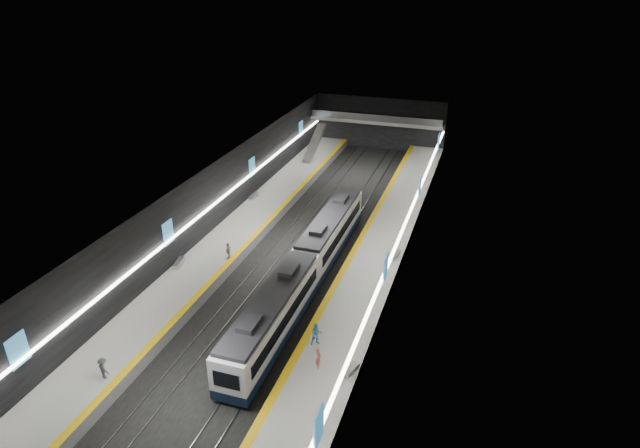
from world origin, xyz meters
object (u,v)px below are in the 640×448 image
(bench_right_far, at_px, (396,255))
(passenger_right_a, at_px, (318,358))
(passenger_left_a, at_px, (228,251))
(bench_right_near, at_px, (351,370))
(bench_left_far, at_px, (254,196))
(bench_left_near, at_px, (179,263))
(passenger_right_b, at_px, (316,334))
(train, at_px, (305,268))
(escalator, at_px, (315,143))
(passenger_left_b, at_px, (103,368))

(bench_right_far, bearing_deg, passenger_right_a, -90.27)
(passenger_left_a, bearing_deg, bench_right_near, 53.05)
(bench_left_far, relative_size, bench_right_far, 0.98)
(bench_left_near, xyz_separation_m, bench_right_far, (18.86, 7.79, -0.01))
(bench_left_far, xyz_separation_m, passenger_right_b, (15.79, -23.62, 0.67))
(train, bearing_deg, escalator, 107.19)
(passenger_left_a, bearing_deg, bench_left_near, -55.68)
(train, distance_m, bench_left_near, 12.11)
(bench_right_far, bearing_deg, train, -129.61)
(bench_left_far, bearing_deg, passenger_left_b, -80.99)
(escalator, relative_size, bench_right_far, 4.74)
(train, height_order, bench_left_near, train)
(bench_left_near, xyz_separation_m, passenger_right_b, (15.79, -6.87, 0.66))
(bench_left_far, height_order, bench_right_far, bench_right_far)
(passenger_right_b, bearing_deg, passenger_left_a, 106.58)
(passenger_right_b, bearing_deg, train, 79.89)
(bench_left_near, height_order, passenger_left_a, passenger_left_a)
(bench_left_near, height_order, passenger_right_a, passenger_right_a)
(passenger_left_b, bearing_deg, passenger_right_b, -127.78)
(escalator, distance_m, passenger_left_a, 31.12)
(escalator, height_order, passenger_left_a, escalator)
(bench_left_far, bearing_deg, escalator, 86.29)
(passenger_right_b, bearing_deg, escalator, 73.80)
(train, relative_size, passenger_left_a, 18.43)
(train, height_order, escalator, escalator)
(bench_right_far, height_order, passenger_left_a, passenger_left_a)
(train, relative_size, bench_right_near, 18.80)
(bench_left_far, bearing_deg, passenger_right_a, -54.17)
(passenger_right_b, height_order, passenger_left_a, passenger_right_b)
(passenger_right_b, distance_m, passenger_left_b, 14.76)
(escalator, relative_size, bench_right_near, 5.01)
(bench_right_near, relative_size, passenger_left_a, 0.98)
(bench_right_near, xyz_separation_m, passenger_right_b, (-3.21, 2.17, 0.68))
(passenger_right_b, bearing_deg, passenger_left_b, 177.04)
(bench_left_near, relative_size, passenger_left_a, 1.10)
(escalator, distance_m, bench_left_near, 33.72)
(bench_left_far, distance_m, bench_right_far, 20.88)
(bench_left_far, height_order, passenger_right_a, passenger_right_a)
(escalator, distance_m, passenger_right_b, 42.79)
(bench_right_far, bearing_deg, escalator, 130.08)
(bench_left_near, relative_size, passenger_left_b, 1.12)
(passenger_left_b, bearing_deg, escalator, -68.31)
(passenger_left_b, bearing_deg, train, -98.41)
(escalator, bearing_deg, passenger_left_b, -88.48)
(escalator, xyz_separation_m, bench_right_far, (16.86, -25.83, -1.69))
(train, distance_m, passenger_left_a, 8.25)
(bench_left_near, height_order, passenger_right_b, passenger_right_b)
(passenger_right_b, bearing_deg, bench_right_near, -69.04)
(bench_right_far, height_order, passenger_right_a, passenger_right_a)
(bench_right_far, height_order, passenger_left_b, passenger_left_b)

